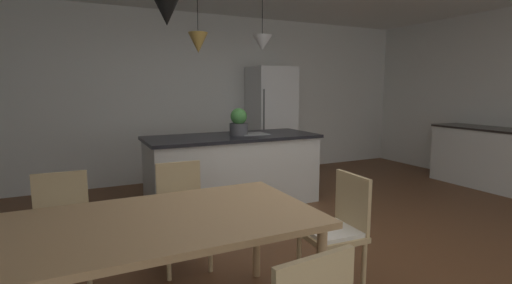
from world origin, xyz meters
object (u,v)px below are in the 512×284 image
(kitchen_island, at_px, (233,169))
(refrigerator, at_px, (271,122))
(chair_far_left, at_px, (62,228))
(chair_kitchen_end, at_px, (337,228))
(dining_table, at_px, (144,231))
(potted_plant_on_island, at_px, (239,123))
(chair_far_right, at_px, (183,211))

(kitchen_island, bearing_deg, refrigerator, 45.44)
(chair_far_left, height_order, kitchen_island, kitchen_island)
(chair_kitchen_end, bearing_deg, chair_far_left, 154.19)
(chair_kitchen_end, relative_size, kitchen_island, 0.40)
(dining_table, height_order, refrigerator, refrigerator)
(chair_kitchen_end, xyz_separation_m, kitchen_island, (0.11, 2.28, -0.01))
(chair_kitchen_end, relative_size, chair_far_left, 1.00)
(chair_kitchen_end, xyz_separation_m, potted_plant_on_island, (0.20, 2.28, 0.59))
(chair_far_left, bearing_deg, kitchen_island, 35.77)
(refrigerator, xyz_separation_m, potted_plant_on_island, (-1.15, -1.26, 0.13))
(dining_table, bearing_deg, kitchen_island, 56.89)
(chair_kitchen_end, distance_m, kitchen_island, 2.28)
(chair_far_left, relative_size, chair_far_right, 1.00)
(chair_far_left, xyz_separation_m, kitchen_island, (1.94, 1.39, -0.01))
(chair_kitchen_end, distance_m, chair_far_right, 1.28)
(kitchen_island, bearing_deg, chair_far_right, -126.45)
(chair_far_right, xyz_separation_m, potted_plant_on_island, (1.12, 1.39, 0.59))
(potted_plant_on_island, bearing_deg, chair_far_left, -145.46)
(kitchen_island, bearing_deg, dining_table, -123.11)
(chair_kitchen_end, relative_size, chair_far_right, 1.00)
(chair_far_right, height_order, kitchen_island, kitchen_island)
(chair_kitchen_end, relative_size, refrigerator, 0.47)
(chair_far_left, relative_size, refrigerator, 0.47)
(chair_far_right, xyz_separation_m, kitchen_island, (1.03, 1.39, -0.01))
(chair_kitchen_end, distance_m, refrigerator, 3.82)
(kitchen_island, bearing_deg, chair_kitchen_end, -92.69)
(potted_plant_on_island, bearing_deg, kitchen_island, -180.00)
(chair_far_left, bearing_deg, refrigerator, 39.89)
(chair_kitchen_end, height_order, chair_far_left, same)
(chair_far_left, bearing_deg, chair_far_right, 0.00)
(chair_far_right, bearing_deg, refrigerator, 49.45)
(chair_kitchen_end, bearing_deg, refrigerator, 69.12)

